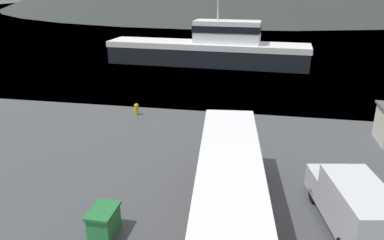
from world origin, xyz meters
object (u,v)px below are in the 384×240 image
tour_bus (229,192)px  storage_bin (104,221)px  delivery_van (353,204)px  fishing_boat (210,48)px

tour_bus → storage_bin: bearing=-171.6°
tour_bus → storage_bin: tour_bus is taller
tour_bus → storage_bin: 5.30m
tour_bus → storage_bin: (-5.00, -1.25, -1.22)m
storage_bin → delivery_van: bearing=12.2°
tour_bus → delivery_van: 5.14m
delivery_van → fishing_boat: 33.71m
tour_bus → fishing_boat: size_ratio=0.51×
tour_bus → fishing_boat: bearing=93.8°
fishing_boat → storage_bin: fishing_boat is taller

